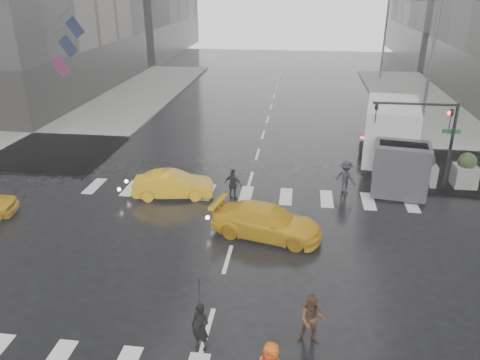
# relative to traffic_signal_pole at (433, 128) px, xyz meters

# --- Properties ---
(ground) EXTENTS (120.00, 120.00, 0.00)m
(ground) POSITION_rel_traffic_signal_pole_xyz_m (-9.01, -8.01, -3.22)
(ground) COLOR black
(ground) RESTS_ON ground
(sidewalk_nw) EXTENTS (35.00, 35.00, 0.15)m
(sidewalk_nw) POSITION_rel_traffic_signal_pole_xyz_m (-28.51, 9.49, -3.14)
(sidewalk_nw) COLOR gray
(sidewalk_nw) RESTS_ON ground
(road_markings) EXTENTS (18.00, 48.00, 0.01)m
(road_markings) POSITION_rel_traffic_signal_pole_xyz_m (-9.01, -8.01, -3.21)
(road_markings) COLOR silver
(road_markings) RESTS_ON ground
(traffic_signal_pole) EXTENTS (4.45, 0.42, 4.50)m
(traffic_signal_pole) POSITION_rel_traffic_signal_pole_xyz_m (0.00, 0.00, 0.00)
(traffic_signal_pole) COLOR black
(traffic_signal_pole) RESTS_ON ground
(street_lamp_near) EXTENTS (2.15, 0.22, 9.00)m
(street_lamp_near) POSITION_rel_traffic_signal_pole_xyz_m (1.86, 9.99, 1.73)
(street_lamp_near) COLOR #59595B
(street_lamp_near) RESTS_ON ground
(street_lamp_far) EXTENTS (2.15, 0.22, 9.00)m
(street_lamp_far) POSITION_rel_traffic_signal_pole_xyz_m (1.86, 29.99, 1.73)
(street_lamp_far) COLOR #59595B
(street_lamp_far) RESTS_ON ground
(planter_west) EXTENTS (1.10, 1.10, 1.80)m
(planter_west) POSITION_rel_traffic_signal_pole_xyz_m (-2.01, 0.19, -2.23)
(planter_west) COLOR gray
(planter_west) RESTS_ON ground
(planter_mid) EXTENTS (1.10, 1.10, 1.80)m
(planter_mid) POSITION_rel_traffic_signal_pole_xyz_m (-0.01, 0.19, -2.23)
(planter_mid) COLOR gray
(planter_mid) RESTS_ON ground
(planter_east) EXTENTS (1.10, 1.10, 1.80)m
(planter_east) POSITION_rel_traffic_signal_pole_xyz_m (1.99, 0.19, -2.23)
(planter_east) COLOR gray
(planter_east) RESTS_ON ground
(flag_cluster) EXTENTS (2.87, 3.06, 4.69)m
(flag_cluster) POSITION_rel_traffic_signal_pole_xyz_m (-24.09, 10.49, 2.42)
(flag_cluster) COLOR #59595B
(flag_cluster) RESTS_ON ground
(pedestrian_black) EXTENTS (1.22, 1.23, 2.43)m
(pedestrian_black) POSITION_rel_traffic_signal_pole_xyz_m (-9.04, -12.79, -1.56)
(pedestrian_black) COLOR black
(pedestrian_black) RESTS_ON ground
(pedestrian_brown) EXTENTS (0.81, 0.64, 1.63)m
(pedestrian_brown) POSITION_rel_traffic_signal_pole_xyz_m (-5.87, -12.12, -2.40)
(pedestrian_brown) COLOR #4D2C1B
(pedestrian_brown) RESTS_ON ground
(pedestrian_far_a) EXTENTS (1.05, 0.82, 1.57)m
(pedestrian_far_a) POSITION_rel_traffic_signal_pole_xyz_m (-9.57, -2.64, -2.43)
(pedestrian_far_a) COLOR black
(pedestrian_far_a) RESTS_ON ground
(pedestrian_far_b) EXTENTS (1.25, 1.16, 1.71)m
(pedestrian_far_b) POSITION_rel_traffic_signal_pole_xyz_m (-4.09, -1.21, -2.36)
(pedestrian_far_b) COLOR black
(pedestrian_far_b) RESTS_ON ground
(taxi_mid) EXTENTS (4.07, 1.98, 1.29)m
(taxi_mid) POSITION_rel_traffic_signal_pole_xyz_m (-12.55, -2.72, -2.57)
(taxi_mid) COLOR #E5A70C
(taxi_mid) RESTS_ON ground
(taxi_rear) EXTENTS (4.41, 2.76, 1.35)m
(taxi_rear) POSITION_rel_traffic_signal_pole_xyz_m (-7.68, -6.01, -2.54)
(taxi_rear) COLOR #E5A70C
(taxi_rear) RESTS_ON ground
(box_truck) EXTENTS (2.67, 7.13, 3.79)m
(box_truck) POSITION_rel_traffic_signal_pole_xyz_m (-1.51, 1.52, -1.19)
(box_truck) COLOR #BDBDBF
(box_truck) RESTS_ON ground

